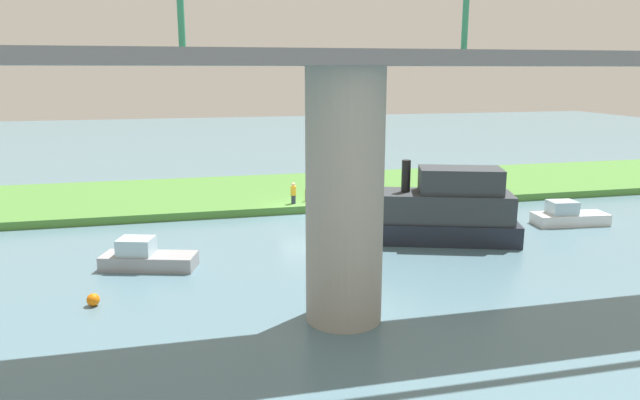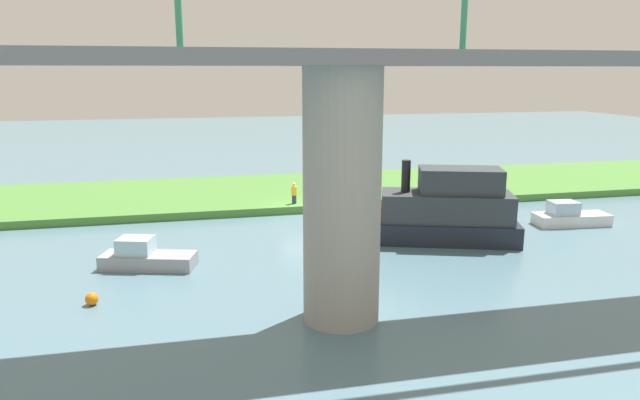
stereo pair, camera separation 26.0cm
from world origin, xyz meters
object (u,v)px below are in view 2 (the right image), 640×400
at_px(person_on_bank, 294,193).
at_px(motorboat_red, 569,217).
at_px(riverboat_paddlewheel, 443,212).
at_px(bridge_pylon, 342,198).
at_px(marker_buoy, 92,299).
at_px(pontoon_yellow, 145,257).
at_px(mooring_post, 307,196).

bearing_deg(person_on_bank, motorboat_red, 154.88).
relative_size(riverboat_paddlewheel, motorboat_red, 2.01).
bearing_deg(bridge_pylon, marker_buoy, -20.31).
xyz_separation_m(riverboat_paddlewheel, pontoon_yellow, (15.26, 0.97, -1.10)).
distance_m(motorboat_red, marker_buoy, 26.59).
bearing_deg(bridge_pylon, riverboat_paddlewheel, -132.80).
xyz_separation_m(motorboat_red, marker_buoy, (25.80, 6.45, -0.27)).
bearing_deg(bridge_pylon, person_on_bank, -94.68).
distance_m(person_on_bank, marker_buoy, 17.24).
xyz_separation_m(person_on_bank, pontoon_yellow, (8.77, 9.45, -0.69)).
distance_m(riverboat_paddlewheel, marker_buoy, 17.85).
height_order(bridge_pylon, mooring_post, bridge_pylon).
bearing_deg(person_on_bank, marker_buoy, 52.16).
height_order(riverboat_paddlewheel, motorboat_red, riverboat_paddlewheel).
bearing_deg(motorboat_red, riverboat_paddlewheel, 8.70).
xyz_separation_m(bridge_pylon, riverboat_paddlewheel, (-7.88, -8.51, -2.95)).
xyz_separation_m(person_on_bank, riverboat_paddlewheel, (-6.49, 8.48, 0.41)).
bearing_deg(motorboat_red, marker_buoy, 14.05).
height_order(bridge_pylon, motorboat_red, bridge_pylon).
bearing_deg(pontoon_yellow, marker_buoy, 66.65).
relative_size(bridge_pylon, motorboat_red, 2.04).
bearing_deg(marker_buoy, pontoon_yellow, -113.35).
bearing_deg(motorboat_red, person_on_bank, -25.12).
relative_size(person_on_bank, mooring_post, 1.82).
bearing_deg(motorboat_red, bridge_pylon, 30.64).
bearing_deg(pontoon_yellow, mooring_post, -134.53).
height_order(mooring_post, pontoon_yellow, pontoon_yellow).
xyz_separation_m(riverboat_paddlewheel, marker_buoy, (17.05, 5.12, -1.36)).
height_order(person_on_bank, pontoon_yellow, person_on_bank).
relative_size(riverboat_paddlewheel, pontoon_yellow, 1.97).
distance_m(mooring_post, pontoon_yellow, 13.89).
height_order(bridge_pylon, person_on_bank, bridge_pylon).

